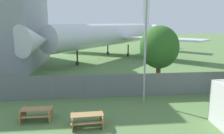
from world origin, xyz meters
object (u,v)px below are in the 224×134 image
picnic_bench_near_cabin (87,118)px  tree_near_hangar (159,47)px  airplane (115,34)px  picnic_bench_open_grass (37,113)px

picnic_bench_near_cabin → tree_near_hangar: 11.47m
airplane → picnic_bench_near_cabin: bearing=28.1°
airplane → tree_near_hangar: 20.12m
picnic_bench_open_grass → tree_near_hangar: bearing=34.5°
picnic_bench_near_cabin → tree_near_hangar: bearing=49.6°
picnic_bench_open_grass → tree_near_hangar: (10.36, 7.11, 3.34)m
tree_near_hangar → picnic_bench_near_cabin: bearing=-130.4°
airplane → picnic_bench_near_cabin: size_ratio=16.42×
airplane → tree_near_hangar: (2.02, -20.01, -0.26)m
airplane → picnic_bench_open_grass: bearing=21.2°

